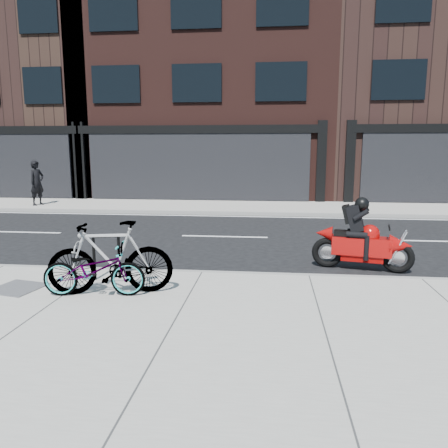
# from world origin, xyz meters

# --- Properties ---
(ground) EXTENTS (120.00, 120.00, 0.00)m
(ground) POSITION_xyz_m (0.00, 0.00, 0.00)
(ground) COLOR black
(ground) RESTS_ON ground
(sidewalk_near) EXTENTS (60.00, 6.00, 0.13)m
(sidewalk_near) POSITION_xyz_m (0.00, -5.00, 0.07)
(sidewalk_near) COLOR gray
(sidewalk_near) RESTS_ON ground
(sidewalk_far) EXTENTS (60.00, 3.50, 0.13)m
(sidewalk_far) POSITION_xyz_m (0.00, 7.75, 0.07)
(sidewalk_far) COLOR gray
(sidewalk_far) RESTS_ON ground
(building_midwest) EXTENTS (10.00, 10.00, 12.00)m
(building_midwest) POSITION_xyz_m (-12.00, 14.50, 6.00)
(building_midwest) COLOR black
(building_midwest) RESTS_ON ground
(building_center) EXTENTS (12.00, 10.00, 14.50)m
(building_center) POSITION_xyz_m (-2.00, 14.50, 7.25)
(building_center) COLOR black
(building_center) RESTS_ON ground
(building_mideast) EXTENTS (12.00, 10.00, 12.50)m
(building_mideast) POSITION_xyz_m (10.00, 14.50, 6.25)
(building_mideast) COLOR black
(building_mideast) RESTS_ON ground
(bike_rack) EXTENTS (0.46, 0.20, 0.81)m
(bike_rack) POSITION_xyz_m (-1.62, -2.60, 0.61)
(bike_rack) COLOR black
(bike_rack) RESTS_ON sidewalk_near
(bicycle_front) EXTENTS (1.67, 0.74, 0.85)m
(bicycle_front) POSITION_xyz_m (-1.48, -3.48, 0.55)
(bicycle_front) COLOR gray
(bicycle_front) RESTS_ON sidewalk_near
(bicycle_rear) EXTENTS (2.05, 0.97, 1.19)m
(bicycle_rear) POSITION_xyz_m (-1.25, -3.36, 0.72)
(bicycle_rear) COLOR gray
(bicycle_rear) RESTS_ON sidewalk_near
(motorcycle) EXTENTS (1.98, 0.80, 1.50)m
(motorcycle) POSITION_xyz_m (3.21, -1.05, 0.61)
(motorcycle) COLOR black
(motorcycle) RESTS_ON ground
(pedestrian) EXTENTS (0.63, 0.77, 1.82)m
(pedestrian) POSITION_xyz_m (-8.24, 7.01, 1.04)
(pedestrian) COLOR black
(pedestrian) RESTS_ON sidewalk_far
(utility_grate) EXTENTS (0.89, 0.89, 0.02)m
(utility_grate) POSITION_xyz_m (-2.92, -3.29, 0.14)
(utility_grate) COLOR #57575A
(utility_grate) RESTS_ON sidewalk_near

